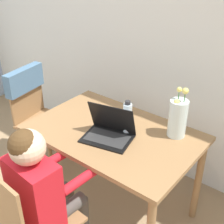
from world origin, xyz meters
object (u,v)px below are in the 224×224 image
at_px(chair_spare, 33,102).
at_px(laptop, 109,130).
at_px(water_bottle, 127,118).
at_px(chair_occupied, 28,224).
at_px(flower_vase, 178,117).
at_px(person_seated, 41,186).

height_order(chair_spare, laptop, laptop).
xyz_separation_m(chair_spare, laptop, (0.97, -0.14, 0.17)).
bearing_deg(chair_spare, water_bottle, -100.01).
distance_m(chair_spare, water_bottle, 1.05).
bearing_deg(laptop, chair_spare, 158.19).
bearing_deg(chair_occupied, laptop, -90.52).
distance_m(chair_occupied, flower_vase, 1.10).
height_order(chair_occupied, laptop, laptop).
distance_m(chair_occupied, person_seated, 0.24).
relative_size(chair_occupied, water_bottle, 3.77).
height_order(chair_occupied, flower_vase, flower_vase).
height_order(chair_occupied, chair_spare, chair_spare).
distance_m(chair_occupied, laptop, 0.74).
bearing_deg(flower_vase, person_seated, -113.97).
relative_size(chair_occupied, chair_spare, 0.99).
bearing_deg(water_bottle, laptop, -116.68).
distance_m(person_seated, laptop, 0.56).
height_order(chair_occupied, water_bottle, water_bottle).
distance_m(flower_vase, water_bottle, 0.32).
relative_size(person_seated, laptop, 2.95).
relative_size(person_seated, flower_vase, 3.04).
xyz_separation_m(chair_occupied, person_seated, (0.01, 0.12, 0.20)).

